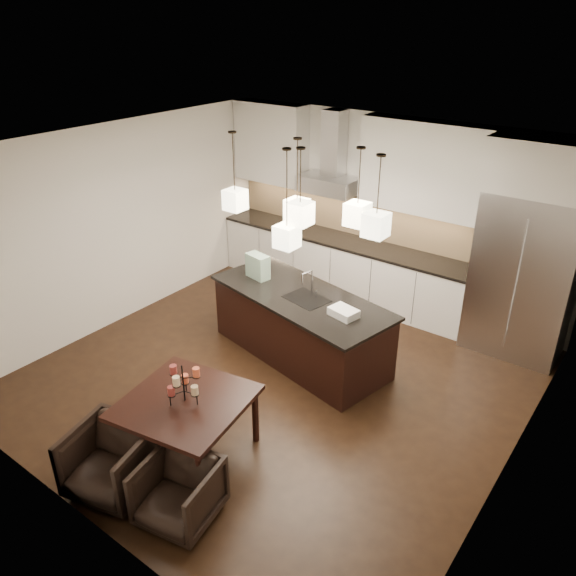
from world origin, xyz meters
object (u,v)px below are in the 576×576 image
Objects in this scene: refrigerator at (524,276)px; island_body at (301,327)px; armchair_left at (111,461)px; dining_table at (188,428)px; armchair_right at (179,492)px.

refrigerator is 0.90× the size of island_body.
refrigerator is at bearing 50.31° from armchair_left.
refrigerator reaches higher than dining_table.
armchair_right is at bearing -64.80° from island_body.
armchair_right is (0.76, 0.13, -0.03)m from armchair_left.
armchair_right is at bearing -4.58° from armchair_left.
dining_table is 1.56× the size of armchair_left.
armchair_right is at bearing -60.04° from dining_table.
dining_table is 0.80m from armchair_right.
armchair_right is (0.51, -0.61, -0.04)m from dining_table.
armchair_left is at bearing -115.36° from refrigerator.
dining_table is at bearing 118.90° from armchair_right.
dining_table is at bearing 56.86° from armchair_left.
dining_table is at bearing -116.51° from refrigerator.
refrigerator is 1.87× the size of dining_table.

